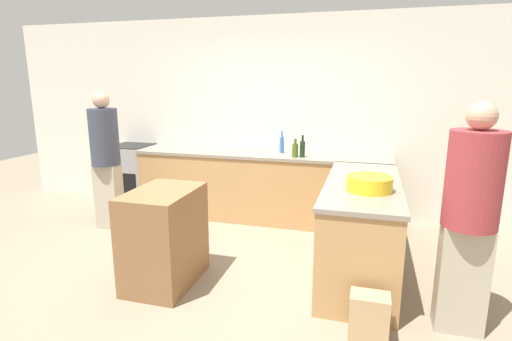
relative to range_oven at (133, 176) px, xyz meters
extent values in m
plane|color=gray|center=(1.99, -1.71, -0.46)|extent=(14.00, 14.00, 0.00)
cube|color=silver|center=(1.99, 0.34, 0.89)|extent=(8.00, 0.06, 2.70)
cube|color=tan|center=(1.99, -0.01, -0.02)|extent=(3.35, 0.65, 0.88)
cube|color=gray|center=(1.99, -0.01, 0.43)|extent=(3.38, 0.68, 0.04)
cube|color=tan|center=(3.34, -1.26, -0.02)|extent=(0.66, 1.84, 0.88)
cube|color=gray|center=(3.34, -1.26, 0.43)|extent=(0.69, 1.87, 0.04)
cube|color=#99999E|center=(0.00, 0.00, 0.00)|extent=(0.59, 0.62, 0.92)
cube|color=black|center=(0.00, -0.31, -0.14)|extent=(0.50, 0.01, 0.51)
cube|color=black|center=(0.00, 0.00, 0.46)|extent=(0.54, 0.57, 0.01)
cube|color=brown|center=(1.61, -1.98, -0.02)|extent=(0.54, 0.80, 0.89)
cylinder|color=yellow|center=(3.39, -1.57, 0.52)|extent=(0.39, 0.39, 0.13)
cylinder|color=#386BB7|center=(2.25, 0.07, 0.56)|extent=(0.06, 0.06, 0.21)
cylinder|color=#386BB7|center=(2.25, 0.07, 0.70)|extent=(0.03, 0.03, 0.08)
cylinder|color=black|center=(2.57, -0.17, 0.55)|extent=(0.07, 0.07, 0.20)
cylinder|color=black|center=(2.57, -0.17, 0.69)|extent=(0.03, 0.03, 0.08)
cylinder|color=#475B1E|center=(2.48, -0.19, 0.54)|extent=(0.08, 0.08, 0.17)
cylinder|color=#475B1E|center=(2.48, -0.19, 0.65)|extent=(0.03, 0.03, 0.06)
cube|color=#ADA38E|center=(0.22, -0.88, -0.05)|extent=(0.31, 0.19, 0.83)
cylinder|color=#383D4C|center=(0.22, -0.88, 0.71)|extent=(0.35, 0.35, 0.70)
sphere|color=tan|center=(0.22, -0.88, 1.16)|extent=(0.20, 0.20, 0.20)
cube|color=#ADA38E|center=(4.09, -2.02, -0.05)|extent=(0.34, 0.21, 0.83)
cylinder|color=#993338|center=(4.09, -2.02, 0.71)|extent=(0.38, 0.38, 0.69)
sphere|color=tan|center=(4.09, -2.02, 1.16)|extent=(0.20, 0.20, 0.20)
cube|color=tan|center=(3.44, -2.36, -0.28)|extent=(0.28, 0.19, 0.36)
camera|label=1|loc=(3.37, -5.06, 1.39)|focal=28.00mm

